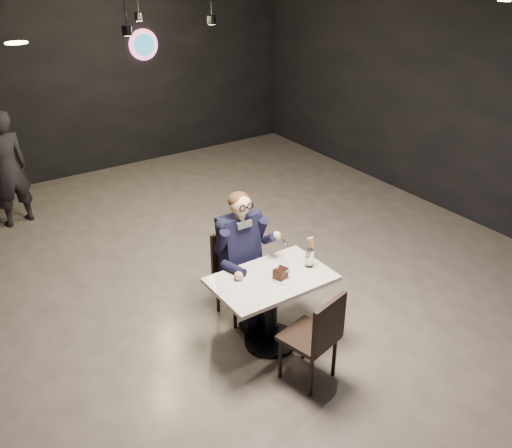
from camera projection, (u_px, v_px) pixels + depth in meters
floor at (253, 288)px, 6.14m from camera, size 9.00×9.00×0.00m
wall_sign at (143, 45)px, 8.92m from camera, size 0.50×0.06×0.50m
pendant_lights at (158, 1)px, 6.29m from camera, size 1.40×1.20×0.36m
main_table at (271, 311)px, 5.14m from camera, size 1.10×0.70×0.75m
chair_far at (240, 277)px, 5.51m from camera, size 0.42×0.46×0.92m
chair_near at (309, 335)px, 4.69m from camera, size 0.52×0.55×0.92m
seated_man at (240, 255)px, 5.39m from camera, size 0.60×0.80×1.44m
dessert_plate at (284, 279)px, 4.94m from camera, size 0.20×0.20×0.01m
cake_slice at (281, 274)px, 4.93m from camera, size 0.15×0.13×0.08m
mint_leaf at (287, 271)px, 4.90m from camera, size 0.06×0.04×0.01m
sundae_glass at (309, 258)px, 5.10m from camera, size 0.08×0.08×0.18m
wafer_cone at (312, 244)px, 5.03m from camera, size 0.08×0.08×0.13m
passerby at (7, 169)px, 7.22m from camera, size 0.67×0.52×1.61m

